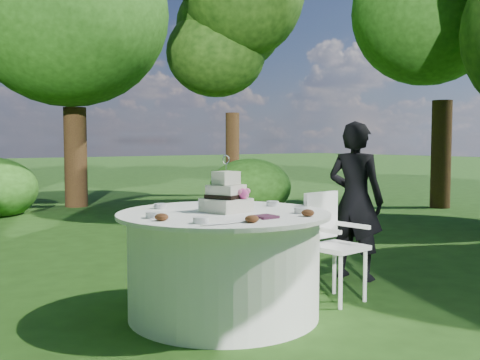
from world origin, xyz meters
The scene contains 9 objects.
ground centered at (0.00, 0.00, 0.00)m, with size 80.00×80.00×0.00m, color #1C3B10.
napkins centered at (0.05, -0.43, 0.78)m, with size 0.14×0.14×0.02m, color #491F37.
feather_plume centered at (-0.27, -0.48, 0.78)m, with size 0.48×0.07×0.01m, color white.
guest centered at (1.63, 0.19, 0.74)m, with size 0.54×0.35×1.47m, color black.
table centered at (0.00, 0.00, 0.39)m, with size 1.56×1.56×0.77m.
cake centered at (0.04, 0.01, 0.88)m, with size 0.34×0.34×0.42m.
chair centered at (0.94, -0.17, 0.51)m, with size 0.43×0.42×0.87m.
votives centered at (0.03, 0.03, 0.79)m, with size 1.20×0.95×0.04m.
petal_cups centered at (-0.01, -0.19, 0.79)m, with size 1.03×1.09×0.05m.
Camera 1 is at (-2.33, -3.36, 1.29)m, focal length 42.00 mm.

